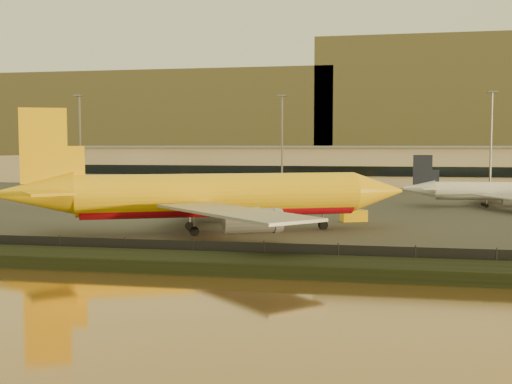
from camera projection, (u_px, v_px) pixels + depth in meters
ground at (266, 246)px, 82.74m from camera, size 900.00×900.00×0.00m
embankment at (238, 264)px, 66.04m from camera, size 320.00×7.00×1.40m
tarmac at (326, 192)px, 175.79m from camera, size 320.00×220.00×0.20m
perimeter_fence at (246, 252)px, 69.92m from camera, size 300.00×0.05×2.20m
terminal_building at (289, 166)px, 208.00m from camera, size 202.00×25.00×12.60m
apron_light_masts at (383, 134)px, 152.25m from camera, size 152.20×12.20×25.40m
distant_hills at (325, 117)px, 417.39m from camera, size 470.00×160.00×70.00m
dhl_cargo_jet at (214, 196)px, 93.50m from camera, size 56.92×53.91×17.86m
white_narrowbody_jet at (495, 191)px, 132.58m from camera, size 37.41×36.46×10.75m
gse_vehicle_yellow at (354, 216)px, 107.27m from camera, size 4.66×3.45×1.91m
gse_vehicle_white at (184, 206)px, 125.12m from camera, size 3.99×2.82×1.64m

